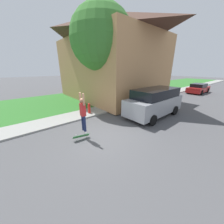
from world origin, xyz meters
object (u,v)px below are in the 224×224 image
car_down_street (198,88)px  skateboard (81,136)px  fire_hydrant (89,108)px  lawn_tree_near (102,39)px  skateboarder (83,112)px  suv_parked (154,102)px

car_down_street → skateboard: (0.67, -18.82, -0.45)m
skateboard → fire_hydrant: fire_hydrant is taller
car_down_street → skateboard: size_ratio=5.52×
lawn_tree_near → car_down_street: bearing=77.7°
skateboard → fire_hydrant: (-2.94, 2.18, 0.28)m
skateboarder → lawn_tree_near: bearing=134.3°
car_down_street → fire_hydrant: 16.79m
lawn_tree_near → suv_parked: bearing=19.0°
skateboard → lawn_tree_near: bearing=132.7°
car_down_street → lawn_tree_near: bearing=-102.3°
suv_parked → fire_hydrant: (-3.35, -3.49, -0.60)m
lawn_tree_near → fire_hydrant: lawn_tree_near is taller
lawn_tree_near → fire_hydrant: 5.50m
suv_parked → skateboarder: (-0.36, -5.50, 0.35)m
suv_parked → skateboard: (-0.41, -5.68, -0.88)m
fire_hydrant → skateboard: bearing=-36.6°
suv_parked → fire_hydrant: 4.88m
skateboard → car_down_street: bearing=92.0°
skateboarder → skateboard: (-0.05, -0.17, -1.22)m
skateboard → fire_hydrant: 3.68m
suv_parked → car_down_street: suv_parked is taller
fire_hydrant → skateboarder: bearing=-33.9°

